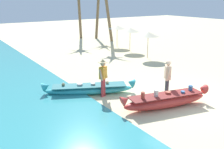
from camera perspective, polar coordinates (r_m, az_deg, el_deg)
ground_plane at (r=11.62m, az=15.23°, el=-5.08°), size 80.00×80.00×0.00m
boat_red_foreground at (r=10.40m, az=11.98°, el=-5.68°), size 3.93×1.50×0.82m
boat_cyan_midground at (r=11.63m, az=-5.11°, el=-3.24°), size 4.02×2.39×0.70m
person_vendor_hatted at (r=11.08m, az=-2.02°, el=-0.13°), size 0.57×0.46×1.70m
person_tourist_customer at (r=11.29m, az=12.36°, el=-0.45°), size 0.48×0.57×1.67m
parasol_row_0 at (r=18.49m, az=8.15°, el=9.00°), size 1.60×1.60×1.91m
parasol_row_1 at (r=20.93m, az=4.11°, el=10.02°), size 1.60×1.60×1.91m
parasol_row_2 at (r=22.84m, az=1.16°, el=10.63°), size 1.60×1.60×1.91m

